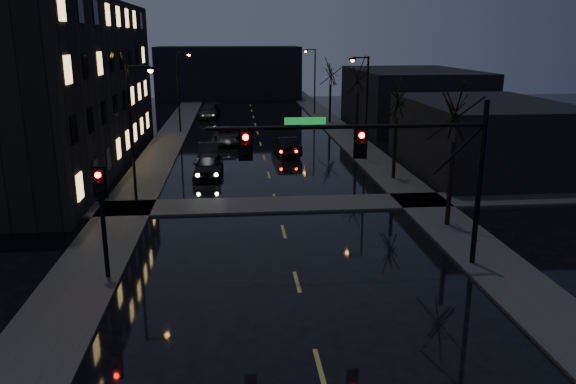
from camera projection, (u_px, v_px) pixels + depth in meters
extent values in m
cube|color=#2D2D2B|center=(162.00, 151.00, 47.31)|extent=(3.00, 140.00, 0.12)
cube|color=#2D2D2B|center=(359.00, 148.00, 48.88)|extent=(3.00, 140.00, 0.12)
cube|color=#2D2D2B|center=(277.00, 205.00, 32.26)|extent=(40.00, 3.00, 0.12)
cube|color=black|center=(35.00, 86.00, 40.20)|extent=(12.00, 30.00, 12.00)
cube|color=black|center=(484.00, 136.00, 40.24)|extent=(10.00, 14.00, 5.00)
cube|color=black|center=(411.00, 97.00, 61.35)|extent=(12.00, 18.00, 6.00)
cube|color=black|center=(229.00, 73.00, 88.03)|extent=(22.00, 10.00, 8.00)
cylinder|color=black|center=(479.00, 186.00, 22.93)|extent=(0.22, 0.22, 7.00)
cylinder|color=black|center=(349.00, 127.00, 21.76)|extent=(11.00, 0.16, 0.16)
cylinder|color=black|center=(458.00, 150.00, 22.44)|extent=(2.05, 0.10, 2.05)
cube|color=#0C591E|center=(305.00, 121.00, 21.54)|extent=(1.60, 0.04, 0.28)
cube|color=black|center=(246.00, 145.00, 21.56)|extent=(0.35, 0.28, 1.05)
sphere|color=#FF0705|center=(246.00, 137.00, 21.32)|extent=(0.22, 0.22, 0.22)
cube|color=black|center=(361.00, 143.00, 21.98)|extent=(0.35, 0.28, 1.05)
sphere|color=#FF0705|center=(362.00, 135.00, 21.74)|extent=(0.22, 0.22, 0.22)
cylinder|color=black|center=(104.00, 227.00, 21.89)|extent=(0.18, 0.18, 4.40)
cube|color=black|center=(100.00, 182.00, 21.41)|extent=(0.35, 0.28, 1.05)
sphere|color=#FF0705|center=(98.00, 175.00, 21.17)|extent=(0.22, 0.22, 0.22)
cylinder|color=black|center=(450.00, 185.00, 28.15)|extent=(0.24, 0.24, 4.40)
cylinder|color=black|center=(395.00, 149.00, 37.78)|extent=(0.24, 0.24, 4.12)
cylinder|color=black|center=(357.00, 120.00, 49.22)|extent=(0.24, 0.24, 4.68)
cylinder|color=black|center=(330.00, 104.00, 62.71)|extent=(0.24, 0.24, 4.29)
cylinder|color=black|center=(132.00, 141.00, 30.02)|extent=(0.16, 0.16, 8.00)
cylinder|color=black|center=(138.00, 66.00, 29.03)|extent=(1.20, 0.10, 0.10)
cube|color=black|center=(150.00, 68.00, 29.12)|extent=(0.50, 0.25, 0.15)
sphere|color=orange|center=(150.00, 70.00, 29.14)|extent=(0.28, 0.28, 0.28)
cylinder|color=black|center=(178.00, 93.00, 55.92)|extent=(0.16, 0.16, 8.00)
cylinder|color=black|center=(183.00, 53.00, 54.94)|extent=(1.20, 0.10, 0.10)
cube|color=black|center=(189.00, 54.00, 55.02)|extent=(0.50, 0.25, 0.15)
sphere|color=orange|center=(189.00, 55.00, 55.05)|extent=(0.28, 0.28, 0.28)
cylinder|color=black|center=(366.00, 110.00, 42.97)|extent=(0.16, 0.16, 8.00)
cylinder|color=black|center=(361.00, 57.00, 41.87)|extent=(1.20, 0.10, 0.10)
cube|color=black|center=(353.00, 59.00, 41.84)|extent=(0.50, 0.25, 0.15)
sphere|color=orange|center=(353.00, 60.00, 41.87)|extent=(0.28, 0.28, 0.28)
cylinder|color=black|center=(315.00, 82.00, 69.83)|extent=(0.16, 0.16, 8.00)
cylinder|color=black|center=(310.00, 50.00, 68.74)|extent=(1.20, 0.10, 0.10)
cube|color=black|center=(306.00, 50.00, 68.71)|extent=(0.50, 0.25, 0.15)
sphere|color=orange|center=(306.00, 51.00, 68.74)|extent=(0.28, 0.28, 0.28)
imported|color=black|center=(208.00, 165.00, 38.79)|extent=(2.14, 4.86, 1.63)
imported|color=black|center=(209.00, 152.00, 43.49)|extent=(1.61, 4.47, 1.47)
imported|color=black|center=(228.00, 135.00, 50.90)|extent=(2.81, 5.74, 1.57)
imported|color=black|center=(209.00, 111.00, 67.23)|extent=(2.74, 5.76, 1.62)
imported|color=black|center=(286.00, 146.00, 46.05)|extent=(2.23, 4.80, 1.52)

